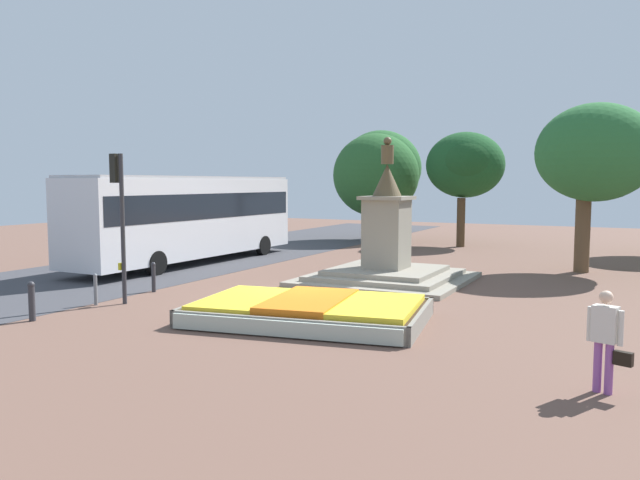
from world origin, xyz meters
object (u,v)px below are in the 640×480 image
(statue_monument, at_px, (386,255))
(traffic_light_near_crossing, at_px, (120,202))
(city_bus, at_px, (189,214))
(kerb_bollard_mid_a, at_px, (96,289))
(flower_planter, at_px, (309,311))
(pedestrian_with_handbag, at_px, (606,336))
(kerb_bollard_south, at_px, (32,300))
(kerb_bollard_mid_b, at_px, (154,276))

(statue_monument, distance_m, traffic_light_near_crossing, 8.96)
(city_bus, bearing_deg, kerb_bollard_mid_a, -67.68)
(flower_planter, relative_size, pedestrian_with_handbag, 3.65)
(pedestrian_with_handbag, distance_m, kerb_bollard_south, 12.78)
(statue_monument, xyz_separation_m, city_bus, (-9.11, 0.81, 1.16))
(flower_planter, xyz_separation_m, city_bus, (-9.65, 7.47, 1.82))
(flower_planter, distance_m, kerb_bollard_mid_b, 6.39)
(pedestrian_with_handbag, distance_m, kerb_bollard_mid_a, 13.01)
(flower_planter, xyz_separation_m, pedestrian_with_handbag, (6.69, -2.44, 0.68))
(flower_planter, xyz_separation_m, statue_monument, (-0.54, 6.66, 0.66))
(city_bus, distance_m, kerb_bollard_south, 11.21)
(kerb_bollard_mid_b, bearing_deg, statue_monument, 42.56)
(pedestrian_with_handbag, xyz_separation_m, kerb_bollard_south, (-12.76, -0.60, -0.42))
(traffic_light_near_crossing, bearing_deg, statue_monument, 53.56)
(traffic_light_near_crossing, xyz_separation_m, kerb_bollard_mid_a, (-0.48, -0.51, -2.39))
(kerb_bollard_south, bearing_deg, statue_monument, 60.30)
(traffic_light_near_crossing, distance_m, kerb_bollard_south, 3.56)
(flower_planter, height_order, kerb_bollard_mid_b, kerb_bollard_mid_b)
(statue_monument, bearing_deg, flower_planter, -85.37)
(statue_monument, height_order, city_bus, statue_monument)
(city_bus, xyz_separation_m, pedestrian_with_handbag, (16.34, -9.91, -1.14))
(traffic_light_near_crossing, distance_m, kerb_bollard_mid_a, 2.49)
(flower_planter, bearing_deg, traffic_light_near_crossing, -176.27)
(kerb_bollard_south, height_order, kerb_bollard_mid_a, kerb_bollard_south)
(city_bus, bearing_deg, flower_planter, -37.75)
(kerb_bollard_mid_a, bearing_deg, pedestrian_with_handbag, -6.84)
(pedestrian_with_handbag, bearing_deg, city_bus, 148.76)
(statue_monument, bearing_deg, kerb_bollard_south, -119.70)
(statue_monument, distance_m, kerb_bollard_south, 11.18)
(city_bus, height_order, pedestrian_with_handbag, city_bus)
(kerb_bollard_south, bearing_deg, pedestrian_with_handbag, 2.71)
(traffic_light_near_crossing, relative_size, city_bus, 0.35)
(statue_monument, bearing_deg, kerb_bollard_mid_a, -126.94)
(flower_planter, relative_size, statue_monument, 1.15)
(city_bus, bearing_deg, statue_monument, -5.06)
(traffic_light_near_crossing, xyz_separation_m, kerb_bollard_mid_b, (-0.49, 1.82, -2.36))
(pedestrian_with_handbag, bearing_deg, kerb_bollard_south, -177.29)
(statue_monument, height_order, kerb_bollard_mid_a, statue_monument)
(traffic_light_near_crossing, relative_size, pedestrian_with_handbag, 2.49)
(kerb_bollard_south, xyz_separation_m, kerb_bollard_mid_a, (-0.14, 2.15, -0.06))
(kerb_bollard_mid_b, bearing_deg, traffic_light_near_crossing, -74.97)
(traffic_light_near_crossing, height_order, city_bus, traffic_light_near_crossing)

